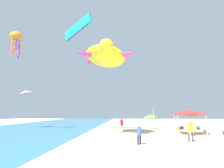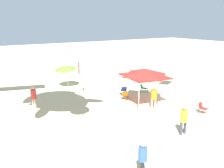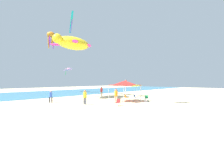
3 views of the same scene
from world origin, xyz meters
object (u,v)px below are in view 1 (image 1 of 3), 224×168
Objects in this scene: canopy_tent at (189,113)px; kite_parafoil_teal at (78,28)px; banner_flag at (153,117)px; person_watching_sky at (191,126)px; cooler_box at (206,132)px; person_by_tent at (122,124)px; kite_turtle_yellow at (106,56)px; person_beachcomber at (190,130)px; kite_delta_pink at (25,92)px; beach_umbrella at (150,116)px; folding_chair_near_cooler at (199,129)px; folding_chair_facing_ocean at (182,129)px; person_near_umbrella at (139,132)px; kite_octopus_orange at (16,38)px; folding_chair_left_of_tent at (179,129)px.

canopy_tent is 0.85× the size of kite_parafoil_teal.
person_watching_sky is at bearing -153.50° from banner_flag.
cooler_box is 0.40× the size of person_by_tent.
person_by_tent is 10.01m from kite_turtle_yellow.
person_beachcomber is 0.98× the size of person_watching_sky.
kite_delta_pink is at bearing -27.80° from person_beachcomber.
cooler_box is (-6.81, -6.14, -1.88)m from beach_umbrella.
person_by_tent reaches higher than cooler_box.
person_watching_sky is (-3.10, 2.85, 0.89)m from cooler_box.
folding_chair_near_cooler is 1.00× the size of folding_chair_facing_ocean.
person_beachcomber is 1.08× the size of person_near_umbrella.
kite_octopus_orange reaches higher than canopy_tent.
kite_octopus_orange reaches higher than banner_flag.
beach_umbrella is 13.95m from kite_turtle_yellow.
folding_chair_near_cooler is at bearing -133.22° from folding_chair_left_of_tent.
cooler_box is (-1.29, -2.62, -0.27)m from folding_chair_facing_ocean.
kite_parafoil_teal reaches higher than person_by_tent.
person_by_tent is 20.32m from kite_octopus_orange.
kite_parafoil_teal is (2.80, 13.99, 13.46)m from person_watching_sky.
beach_umbrella is 7.50m from folding_chair_left_of_tent.
folding_chair_near_cooler is 0.49× the size of person_near_umbrella.
folding_chair_near_cooler is 29.26m from kite_octopus_orange.
folding_chair_facing_ocean is at bearing 10.55° from person_near_umbrella.
kite_octopus_orange reaches higher than person_by_tent.
beach_umbrella is 1.37× the size of person_by_tent.
beach_umbrella is at bearing 42.06° from cooler_box.
person_watching_sky is (-4.14, 2.35, 0.61)m from folding_chair_near_cooler.
person_beachcomber is (-14.22, -1.84, -1.02)m from beach_umbrella.
kite_parafoil_teal is at bearing 82.55° from person_near_umbrella.
folding_chair_left_of_tent is at bearing -130.80° from kite_octopus_orange.
kite_delta_pink is (5.35, 0.88, -7.66)m from kite_octopus_orange.
kite_turtle_yellow is at bearing 147.34° from beach_umbrella.
person_near_umbrella is 23.91m from kite_octopus_orange.
kite_delta_pink reaches higher than canopy_tent.
canopy_tent is at bearing -157.21° from folding_chair_near_cooler.
cooler_box is at bearing -137.94° from beach_umbrella.
kite_turtle_yellow is (-9.99, 6.41, 7.32)m from beach_umbrella.
person_watching_sky is at bearing -137.97° from kite_delta_pink.
person_by_tent is (-1.36, 4.65, -0.86)m from banner_flag.
beach_umbrella is 1.48× the size of person_near_umbrella.
beach_umbrella is 3.05× the size of folding_chair_facing_ocean.
beach_umbrella is 0.33× the size of kite_turtle_yellow.
kite_turtle_yellow is at bearing 71.28° from person_near_umbrella.
person_beachcomber is (-7.43, 0.90, 0.59)m from folding_chair_left_of_tent.
kite_delta_pink is at bearing -29.59° from kite_octopus_orange.
kite_octopus_orange is 9.39m from kite_delta_pink.
person_watching_sky reaches higher than cooler_box.
folding_chair_near_cooler is (2.56, -2.03, -2.14)m from canopy_tent.
person_beachcomber is at bearing -177.97° from kite_parafoil_teal.
canopy_tent reaches higher than person_by_tent.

